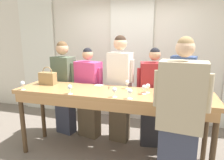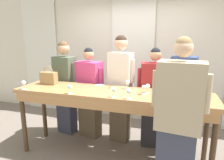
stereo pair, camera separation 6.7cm
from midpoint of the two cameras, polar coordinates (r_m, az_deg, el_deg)
The scene contains 26 objects.
ground_plane at distance 3.32m, azimuth 0.25°, elevation -20.92°, with size 18.00×18.00×0.00m, color #70665B.
wall_back at distance 4.35m, azimuth 6.49°, elevation 6.85°, with size 12.00×0.06×2.80m.
curtain_panel_left at distance 5.23m, azimuth -19.24°, elevation 6.58°, with size 0.89×0.03×2.69m.
curtain_panel_center at distance 4.30m, azimuth 6.31°, elevation 6.03°, with size 0.89×0.03×2.69m.
tasting_bar at distance 2.88m, azimuth 0.14°, elevation -5.39°, with size 2.85×0.67×1.05m.
wine_bottle at distance 2.48m, azimuth 16.88°, elevation -3.40°, with size 0.08×0.08×0.33m.
handbag at distance 3.42m, azimuth -17.10°, elevation 0.62°, with size 0.27×0.13×0.29m.
wine_glass_front_left at distance 2.78m, azimuth -11.31°, elevation -2.03°, with size 0.07×0.07×0.13m.
wine_glass_front_mid at distance 2.93m, azimuth 16.13°, elevation -1.56°, with size 0.07×0.07×0.13m.
wine_glass_front_right at distance 2.98m, azimuth 5.07°, elevation -0.85°, with size 0.07×0.07×0.13m.
wine_glass_center_left at distance 2.80m, azimuth 20.29°, elevation -2.48°, with size 0.07×0.07×0.13m.
wine_glass_center_mid at distance 2.75m, azimuth 18.35°, elevation -2.61°, with size 0.07×0.07×0.13m.
wine_glass_center_right at distance 2.99m, azimuth 18.51°, elevation -1.44°, with size 0.07×0.07×0.13m.
wine_glass_back_left at distance 2.52m, azimuth 5.68°, elevation -3.39°, with size 0.07×0.07×0.13m.
wine_glass_back_mid at distance 2.73m, azimuth 9.79°, elevation -2.23°, with size 0.07×0.07×0.13m.
wine_glass_back_right at distance 2.58m, azimuth 1.29°, elevation -2.95°, with size 0.07×0.07×0.13m.
wine_glass_near_host at distance 2.81m, azimuth 10.83°, elevation -1.86°, with size 0.07×0.07×0.13m.
wine_glass_by_bottle at distance 3.22m, azimuth -23.45°, elevation -0.85°, with size 0.07×0.07×0.13m.
napkin at distance 3.22m, azimuth -3.05°, elevation -1.44°, with size 0.14×0.14×0.00m.
pen at distance 3.05m, azimuth -0.24°, elevation -2.20°, with size 0.04×0.14×0.01m.
guest_olive_jacket at distance 3.80m, azimuth -12.68°, elevation -1.84°, with size 0.51×0.32×1.74m.
guest_pink_top at distance 3.61m, azimuth -5.91°, elevation -3.79°, with size 0.56×0.35×1.63m.
guest_cream_sweater at distance 3.39m, azimuth 2.99°, elevation -2.28°, with size 0.49×0.30×1.84m.
guest_striped_shirt at distance 3.35m, azimuth 12.30°, elevation -5.24°, with size 0.54×0.35×1.65m.
guest_navy_coat at distance 3.31m, azimuth 19.89°, elevation -4.00°, with size 0.47×0.33×1.79m.
host_pouring at distance 2.24m, azimuth 19.06°, elevation -12.32°, with size 0.57×0.33×1.83m.
Camera 2 is at (0.83, -2.64, 1.84)m, focal length 32.00 mm.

